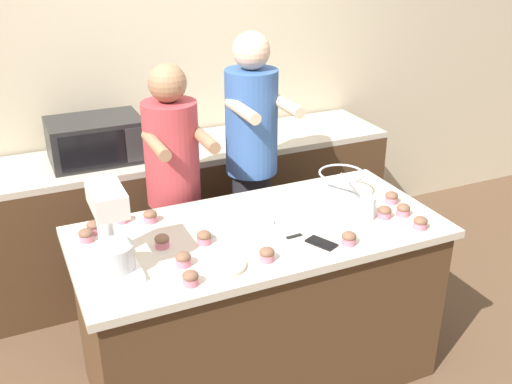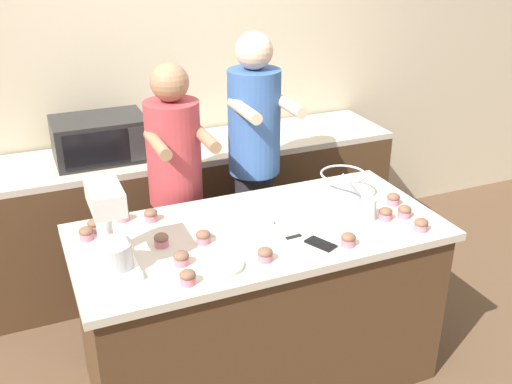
% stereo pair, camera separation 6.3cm
% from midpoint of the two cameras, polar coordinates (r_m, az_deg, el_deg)
% --- Properties ---
extents(ground_plane, '(16.00, 16.00, 0.00)m').
position_cam_midpoint_polar(ground_plane, '(3.44, 0.84, -16.87)').
color(ground_plane, brown).
extents(back_wall, '(10.00, 0.06, 2.70)m').
position_cam_midpoint_polar(back_wall, '(4.15, -7.88, 11.46)').
color(back_wall, beige).
rests_on(back_wall, ground_plane).
extents(island_counter, '(1.81, 0.86, 0.90)m').
position_cam_midpoint_polar(island_counter, '(3.16, 0.89, -10.72)').
color(island_counter, '#4C331E').
rests_on(island_counter, ground_plane).
extents(back_counter, '(2.80, 0.60, 0.92)m').
position_cam_midpoint_polar(back_counter, '(4.13, -5.85, -1.67)').
color(back_counter, '#4C331E').
rests_on(back_counter, ground_plane).
extents(person_left, '(0.32, 0.49, 1.60)m').
position_cam_midpoint_polar(person_left, '(3.40, -7.04, -0.34)').
color(person_left, '#33384C').
rests_on(person_left, ground_plane).
extents(person_right, '(0.32, 0.49, 1.73)m').
position_cam_midpoint_polar(person_right, '(3.52, 0.37, 2.03)').
color(person_right, '#232328').
rests_on(person_right, ground_plane).
extents(stand_mixer, '(0.20, 0.30, 0.40)m').
position_cam_midpoint_polar(stand_mixer, '(2.59, -13.18, -3.79)').
color(stand_mixer, white).
rests_on(stand_mixer, island_counter).
extents(mixing_bowl, '(0.25, 0.25, 0.15)m').
position_cam_midpoint_polar(mixing_bowl, '(3.24, 8.79, 0.67)').
color(mixing_bowl, '#BCBCC1').
rests_on(mixing_bowl, island_counter).
extents(baking_tray, '(0.34, 0.23, 0.04)m').
position_cam_midpoint_polar(baking_tray, '(2.99, -1.52, -2.46)').
color(baking_tray, silver).
rests_on(baking_tray, island_counter).
extents(microwave_oven, '(0.55, 0.38, 0.26)m').
position_cam_midpoint_polar(microwave_oven, '(3.79, -14.20, 4.95)').
color(microwave_oven, black).
rests_on(microwave_oven, back_counter).
extents(cell_phone, '(0.12, 0.16, 0.01)m').
position_cam_midpoint_polar(cell_phone, '(2.80, 6.82, -4.92)').
color(cell_phone, black).
rests_on(cell_phone, island_counter).
extents(drinking_glass, '(0.08, 0.08, 0.12)m').
position_cam_midpoint_polar(drinking_glass, '(3.04, 11.22, -1.62)').
color(drinking_glass, silver).
rests_on(drinking_glass, island_counter).
extents(small_plate, '(0.19, 0.19, 0.02)m').
position_cam_midpoint_polar(small_plate, '(2.62, -2.52, -6.98)').
color(small_plate, beige).
rests_on(small_plate, island_counter).
extents(knife, '(0.22, 0.03, 0.01)m').
position_cam_midpoint_polar(knife, '(2.88, 5.19, -4.05)').
color(knife, '#BCBCC1').
rests_on(knife, island_counter).
extents(cupcake_0, '(0.07, 0.07, 0.06)m').
position_cam_midpoint_polar(cupcake_0, '(2.92, -15.27, -3.81)').
color(cupcake_0, '#D17084').
rests_on(cupcake_0, island_counter).
extents(cupcake_1, '(0.07, 0.07, 0.06)m').
position_cam_midpoint_polar(cupcake_1, '(2.79, -8.38, -4.52)').
color(cupcake_1, '#D17084').
rests_on(cupcake_1, island_counter).
extents(cupcake_2, '(0.07, 0.07, 0.06)m').
position_cam_midpoint_polar(cupcake_2, '(3.01, 16.03, -3.01)').
color(cupcake_2, '#D17084').
rests_on(cupcake_2, island_counter).
extents(cupcake_3, '(0.07, 0.07, 0.06)m').
position_cam_midpoint_polar(cupcake_3, '(2.80, -4.41, -4.27)').
color(cupcake_3, '#D17084').
rests_on(cupcake_3, island_counter).
extents(cupcake_4, '(0.07, 0.07, 0.06)m').
position_cam_midpoint_polar(cupcake_4, '(3.05, -12.01, -2.13)').
color(cupcake_4, '#D17084').
rests_on(cupcake_4, island_counter).
extents(cupcake_5, '(0.07, 0.07, 0.06)m').
position_cam_midpoint_polar(cupcake_5, '(3.24, 13.49, -0.64)').
color(cupcake_5, '#D17084').
rests_on(cupcake_5, island_counter).
extents(cupcake_6, '(0.07, 0.07, 0.06)m').
position_cam_midpoint_polar(cupcake_6, '(2.80, 9.42, -4.47)').
color(cupcake_6, '#D17084').
rests_on(cupcake_6, island_counter).
extents(cupcake_7, '(0.07, 0.07, 0.06)m').
position_cam_midpoint_polar(cupcake_7, '(2.65, 1.55, -5.96)').
color(cupcake_7, '#D17084').
rests_on(cupcake_7, island_counter).
extents(cupcake_8, '(0.07, 0.07, 0.06)m').
position_cam_midpoint_polar(cupcake_8, '(2.98, -14.55, -3.07)').
color(cupcake_8, '#D17084').
rests_on(cupcake_8, island_counter).
extents(cupcake_9, '(0.07, 0.07, 0.06)m').
position_cam_midpoint_polar(cupcake_9, '(2.50, -5.81, -8.07)').
color(cupcake_9, '#D17084').
rests_on(cupcake_9, island_counter).
extents(cupcake_10, '(0.07, 0.07, 0.06)m').
position_cam_midpoint_polar(cupcake_10, '(2.64, -6.44, -6.28)').
color(cupcake_10, '#D17084').
rests_on(cupcake_10, island_counter).
extents(cupcake_11, '(0.07, 0.07, 0.06)m').
position_cam_midpoint_polar(cupcake_11, '(3.08, 12.81, -2.01)').
color(cupcake_11, '#D17084').
rests_on(cupcake_11, island_counter).
extents(cupcake_12, '(0.07, 0.07, 0.06)m').
position_cam_midpoint_polar(cupcake_12, '(3.03, -9.41, -2.18)').
color(cupcake_12, '#D17084').
rests_on(cupcake_12, island_counter).
extents(cupcake_13, '(0.07, 0.07, 0.06)m').
position_cam_midpoint_polar(cupcake_13, '(3.12, 14.52, -1.80)').
color(cupcake_13, '#D17084').
rests_on(cupcake_13, island_counter).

